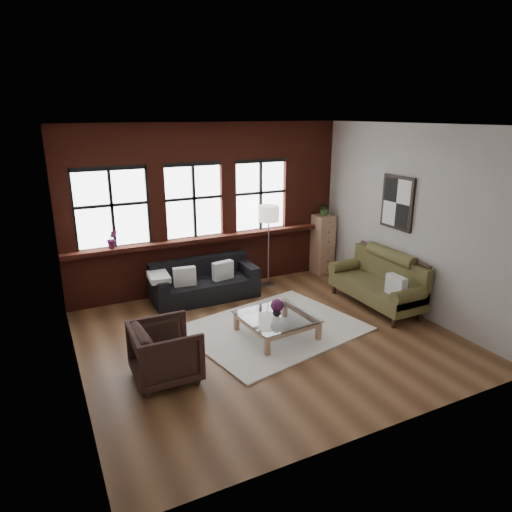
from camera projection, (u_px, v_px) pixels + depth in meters
name	position (u px, v px, depth m)	size (l,w,h in m)	color
floor	(267.00, 337.00, 7.14)	(5.50, 5.50, 0.00)	brown
ceiling	(269.00, 125.00, 6.18)	(5.50, 5.50, 0.00)	white
wall_back	(208.00, 208.00, 8.80)	(5.50, 5.50, 0.00)	#A6A19A
wall_front	(385.00, 298.00, 4.52)	(5.50, 5.50, 0.00)	#A6A19A
wall_left	(66.00, 265.00, 5.50)	(5.00, 5.00, 0.00)	#A6A19A
wall_right	(410.00, 220.00, 7.82)	(5.00, 5.00, 0.00)	#A6A19A
brick_backwall	(209.00, 209.00, 8.75)	(5.50, 0.12, 3.20)	#551E14
sill_ledge	(212.00, 238.00, 8.84)	(5.50, 0.30, 0.08)	#551E14
window_left	(112.00, 209.00, 7.95)	(1.38, 0.10, 1.50)	black
window_mid	(194.00, 202.00, 8.59)	(1.38, 0.10, 1.50)	black
window_right	(260.00, 196.00, 9.18)	(1.38, 0.10, 1.50)	black
wall_poster	(397.00, 203.00, 7.99)	(0.05, 0.74, 0.94)	black
shag_rug	(274.00, 328.00, 7.40)	(2.63, 2.07, 0.03)	silver
dark_sofa	(205.00, 281.00, 8.53)	(1.95, 0.79, 0.71)	black
pillow_a	(185.00, 276.00, 8.21)	(0.40, 0.14, 0.34)	silver
pillow_b	(223.00, 270.00, 8.52)	(0.40, 0.14, 0.34)	silver
vintage_settee	(376.00, 280.00, 8.14)	(0.85, 1.90, 1.01)	#4D4823
pillow_settee	(396.00, 286.00, 7.57)	(0.14, 0.38, 0.34)	silver
armchair	(166.00, 352.00, 5.93)	(0.82, 0.85, 0.77)	black
coffee_table	(277.00, 326.00, 7.14)	(1.05, 1.05, 0.35)	#A37758
vase	(277.00, 312.00, 7.06)	(0.13, 0.13, 0.14)	#B2B2B2
flowers	(277.00, 305.00, 7.03)	(0.20, 0.20, 0.20)	#5D2051
drawer_chest	(323.00, 244.00, 9.86)	(0.39, 0.39, 1.28)	#A37758
potted_plant_top	(324.00, 208.00, 9.63)	(0.27, 0.23, 0.30)	#2D5923
floor_lamp	(268.00, 243.00, 9.01)	(0.40, 0.40, 1.79)	#A5A5A8
sill_plant	(112.00, 239.00, 7.97)	(0.19, 0.15, 0.34)	#5D2051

